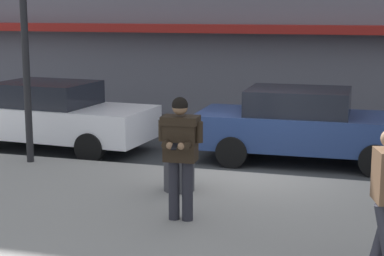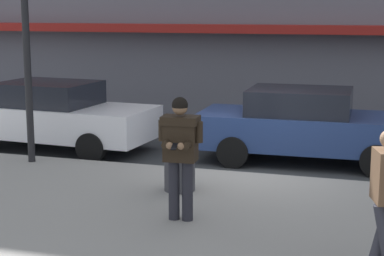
% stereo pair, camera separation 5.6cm
% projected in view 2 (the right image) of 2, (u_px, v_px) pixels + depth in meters
% --- Properties ---
extents(ground_plane, '(80.00, 80.00, 0.00)m').
position_uv_depth(ground_plane, '(252.00, 177.00, 12.23)').
color(ground_plane, '#2B2D30').
extents(sidewalk, '(32.00, 5.30, 0.14)m').
position_uv_depth(sidewalk, '(278.00, 226.00, 9.25)').
color(sidewalk, gray).
rests_on(sidewalk, ground).
extents(curb_paint_line, '(28.00, 0.12, 0.01)m').
position_uv_depth(curb_paint_line, '(305.00, 180.00, 11.99)').
color(curb_paint_line, silver).
rests_on(curb_paint_line, ground).
extents(parked_sedan_near, '(4.62, 2.16, 1.54)m').
position_uv_depth(parked_sedan_near, '(54.00, 115.00, 14.51)').
color(parked_sedan_near, silver).
rests_on(parked_sedan_near, ground).
extents(parked_sedan_mid, '(4.55, 2.02, 1.54)m').
position_uv_depth(parked_sedan_mid, '(306.00, 125.00, 13.27)').
color(parked_sedan_mid, navy).
rests_on(parked_sedan_mid, ground).
extents(man_texting_on_phone, '(0.65, 0.60, 1.81)m').
position_uv_depth(man_texting_on_phone, '(180.00, 145.00, 9.12)').
color(man_texting_on_phone, '#23232B').
rests_on(man_texting_on_phone, sidewalk).
extents(street_lamp_post, '(0.36, 0.36, 4.88)m').
position_uv_depth(street_lamp_post, '(25.00, 10.00, 12.33)').
color(street_lamp_post, black).
rests_on(street_lamp_post, sidewalk).
extents(trash_bin, '(0.55, 0.55, 0.98)m').
position_uv_depth(trash_bin, '(180.00, 162.00, 10.75)').
color(trash_bin, '#38383D').
rests_on(trash_bin, sidewalk).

